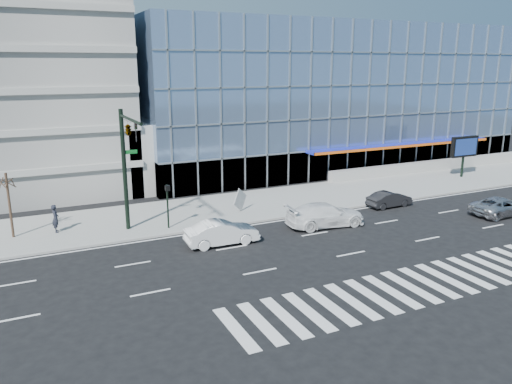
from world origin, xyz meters
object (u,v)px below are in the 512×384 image
dark_sedan (389,199)px  tilted_panel (240,200)px  white_sedan (222,233)px  ped_signal_post (168,200)px  traffic_signal (127,143)px  pedestrian (56,218)px  marquee_sign (464,147)px  silver_suv (501,206)px  white_suv (325,215)px  street_tree_near (7,182)px

dark_sedan → tilted_panel: tilted_panel is taller
white_sedan → ped_signal_post: bearing=30.5°
traffic_signal → white_sedan: size_ratio=1.74×
ped_signal_post → dark_sedan: 17.41m
pedestrian → ped_signal_post: bearing=-108.7°
marquee_sign → ped_signal_post: bearing=-174.3°
silver_suv → tilted_panel: (-17.28, 8.83, 0.38)m
white_suv → ped_signal_post: bearing=75.3°
ped_signal_post → pedestrian: size_ratio=1.61×
traffic_signal → white_suv: 14.05m
street_tree_near → white_suv: street_tree_near is taller
pedestrian → white_sedan: bearing=-125.0°
traffic_signal → marquee_sign: bearing=5.9°
traffic_signal → dark_sedan: traffic_signal is taller
ped_signal_post → street_tree_near: bearing=164.9°
ped_signal_post → silver_suv: bearing=-17.5°
silver_suv → white_sedan: white_sedan is taller
ped_signal_post → white_suv: 10.82m
street_tree_near → pedestrian: bearing=-3.2°
marquee_sign → white_suv: (-20.47, -6.86, -2.26)m
ped_signal_post → marquee_sign: (30.50, 3.05, 0.93)m
marquee_sign → white_suv: marquee_sign is taller
dark_sedan → tilted_panel: bearing=70.8°
ped_signal_post → dark_sedan: ped_signal_post is taller
ped_signal_post → white_suv: ped_signal_post is taller
street_tree_near → silver_suv: (32.73, -9.87, -3.10)m
ped_signal_post → dark_sedan: size_ratio=0.80×
traffic_signal → street_tree_near: size_ratio=1.89×
street_tree_near → tilted_panel: (15.45, -1.03, -2.72)m
white_suv → silver_suv: bearing=-98.7°
ped_signal_post → marquee_sign: size_ratio=0.75×
street_tree_near → dark_sedan: (26.73, -4.50, -3.16)m
silver_suv → white_suv: white_suv is taller
traffic_signal → tilted_panel: 10.05m
white_sedan → white_suv: bearing=-85.8°
traffic_signal → ped_signal_post: (2.50, 0.37, -4.02)m
pedestrian → tilted_panel: 12.89m
marquee_sign → white_sedan: size_ratio=0.87×
silver_suv → pedestrian: 31.68m
marquee_sign → silver_suv: (-7.27, -10.36, -2.39)m
traffic_signal → white_sedan: 8.09m
marquee_sign → pedestrian: 37.47m
marquee_sign → tilted_panel: bearing=-176.4°
ped_signal_post → traffic_signal: bearing=-171.5°
marquee_sign → street_tree_near: size_ratio=0.95×
dark_sedan → tilted_panel: (-11.28, 3.47, 0.44)m
street_tree_near → silver_suv: size_ratio=0.86×
dark_sedan → pedestrian: (-24.14, 4.36, 0.46)m
traffic_signal → dark_sedan: (19.73, -1.57, -5.55)m
pedestrian → marquee_sign: bearing=-88.5°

